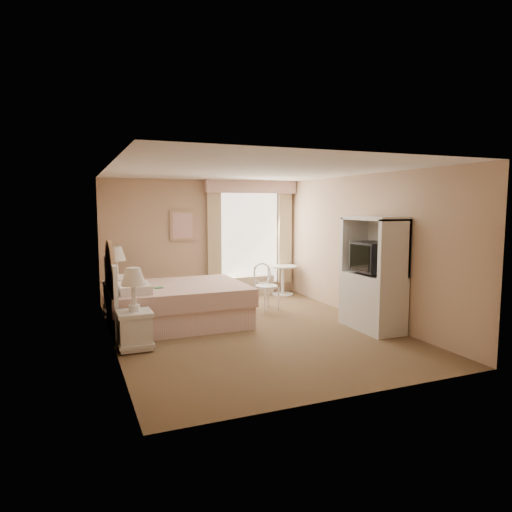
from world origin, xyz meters
name	(u,v)px	position (x,y,z in m)	size (l,w,h in m)	color
room	(251,252)	(0.00, 0.00, 1.25)	(4.21, 5.51, 2.51)	brown
window	(251,234)	(1.05, 2.65, 1.34)	(2.05, 0.22, 2.51)	white
framed_art	(182,226)	(-0.45, 2.71, 1.55)	(0.52, 0.04, 0.62)	tan
bed	(170,303)	(-1.11, 0.81, 0.37)	(2.22, 1.75, 1.54)	#D7928B
nightstand_near	(135,319)	(-1.84, -0.31, 0.42)	(0.46, 0.46, 1.12)	silver
nightstand_far	(117,288)	(-1.84, 2.08, 0.45)	(0.50, 0.50, 1.20)	silver
round_table	(283,275)	(1.70, 2.40, 0.44)	(0.62, 0.62, 0.65)	white
cafe_chair	(265,283)	(0.79, 1.28, 0.51)	(0.51, 0.51, 0.88)	white
armoire	(373,283)	(1.81, -0.67, 0.75)	(0.54, 1.08, 1.80)	silver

